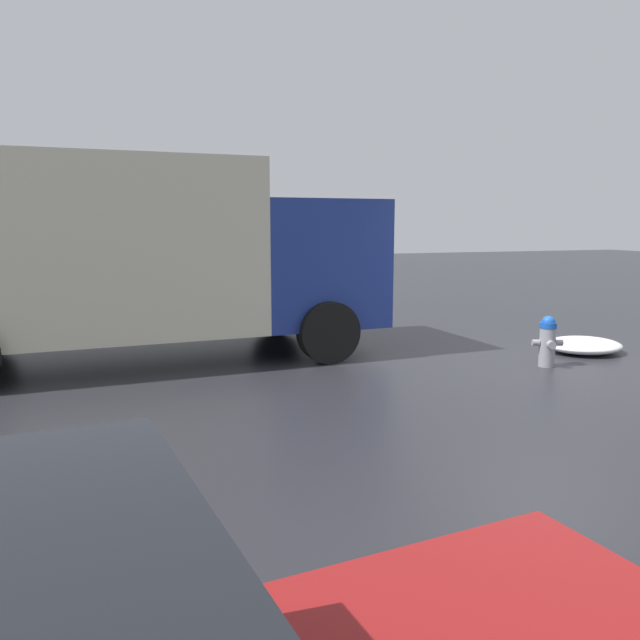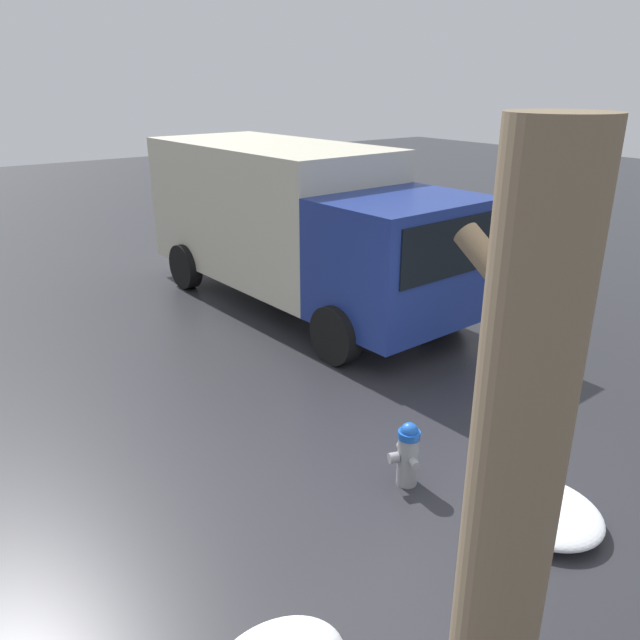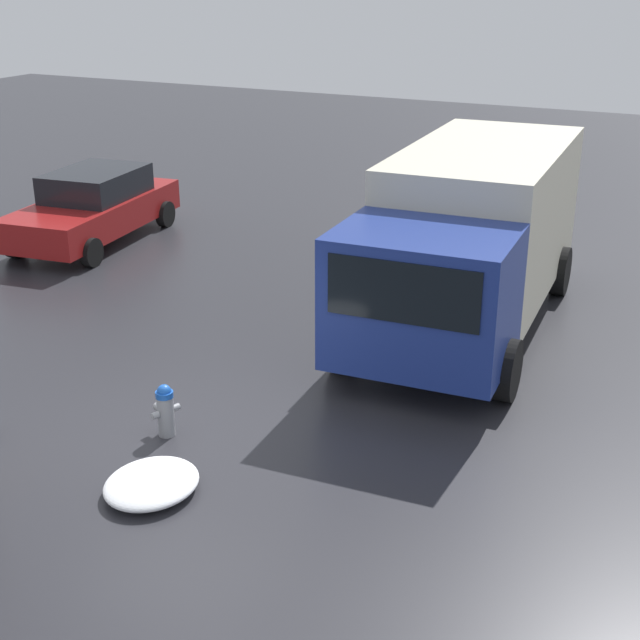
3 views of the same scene
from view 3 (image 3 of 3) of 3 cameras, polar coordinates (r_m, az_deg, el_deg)
The scene contains 5 objects.
ground_plane at distance 11.96m, azimuth -9.75°, elevation -7.24°, with size 60.00×60.00×0.00m, color #28282D.
fire_hydrant at distance 11.79m, azimuth -9.88°, elevation -5.65°, with size 0.43×0.33×0.72m.
delivery_truck at distance 15.01m, azimuth 9.63°, elevation 5.46°, with size 7.12×3.04×2.89m.
parked_car at distance 20.29m, azimuth -14.28°, elevation 7.08°, with size 4.76×2.46×1.55m.
snow_pile_by_hydrant at distance 10.75m, azimuth -10.73°, elevation -10.23°, with size 1.20×1.06×0.23m.
Camera 3 is at (-8.36, -6.29, 5.78)m, focal length 50.00 mm.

